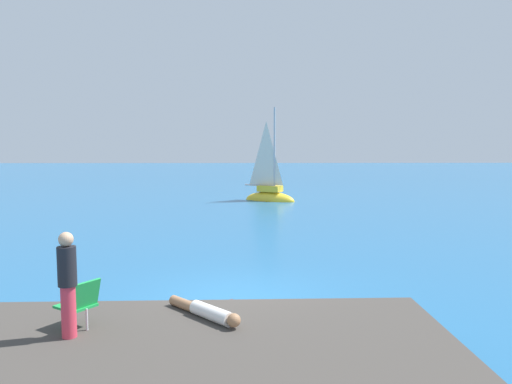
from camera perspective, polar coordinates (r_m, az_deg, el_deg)
The scene contains 8 objects.
ground_plane at distance 11.62m, azimuth -2.47°, elevation -12.32°, with size 160.00×160.00×0.00m, color #236093.
shore_ledge at distance 8.01m, azimuth -8.24°, elevation -18.39°, with size 8.24×3.44×0.65m, color #423D38.
boulder_seaward at distance 10.26m, azimuth -20.00°, elevation -15.15°, with size 0.90×0.72×0.49m, color #483D3D.
boulder_inland at distance 9.73m, azimuth -4.50°, elevation -15.98°, with size 1.31×1.05×0.72m, color #47363B.
sailboat_near at distance 30.83m, azimuth 1.60°, elevation -0.37°, with size 3.50×2.64×6.41m.
person_sunbather at distance 8.52m, azimuth -5.76°, elevation -13.68°, with size 1.32×1.36×0.25m.
person_standing at distance 8.00m, azimuth -21.10°, elevation -9.71°, with size 0.28×0.28×1.62m.
beach_chair at distance 8.41m, azimuth -19.78°, elevation -11.90°, with size 0.76×0.73×0.80m.
Camera 1 is at (0.29, -11.05, 3.59)m, focal length 34.35 mm.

